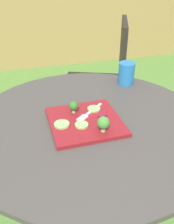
{
  "coord_description": "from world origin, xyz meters",
  "views": [
    {
      "loc": [
        -0.23,
        -0.76,
        1.22
      ],
      "look_at": [
        -0.01,
        -0.01,
        0.75
      ],
      "focal_mm": 40.05,
      "sensor_mm": 36.0,
      "label": 1
    }
  ],
  "objects": [
    {
      "name": "broccoli_floret_1",
      "position": [
        -0.05,
        0.04,
        0.75
      ],
      "size": [
        0.04,
        0.04,
        0.05
      ],
      "color": "#99B770",
      "rests_on": "salad_plate"
    },
    {
      "name": "drinking_glass",
      "position": [
        0.27,
        0.26,
        0.75
      ],
      "size": [
        0.08,
        0.08,
        0.11
      ],
      "color": "#236BA8",
      "rests_on": "patio_table"
    },
    {
      "name": "cucumber_slice_2",
      "position": [
        -0.04,
        -0.05,
        0.73
      ],
      "size": [
        0.05,
        0.05,
        0.01
      ],
      "primitive_type": "cylinder",
      "color": "#8EB766",
      "rests_on": "salad_plate"
    },
    {
      "name": "fork",
      "position": [
        0.0,
        0.02,
        0.72
      ],
      "size": [
        0.13,
        0.11,
        0.0
      ],
      "color": "silver",
      "rests_on": "salad_plate"
    },
    {
      "name": "cucumber_slice_1",
      "position": [
        0.03,
        0.04,
        0.73
      ],
      "size": [
        0.05,
        0.05,
        0.01
      ],
      "primitive_type": "cylinder",
      "color": "#8EB766",
      "rests_on": "salad_plate"
    },
    {
      "name": "patio_chair",
      "position": [
        0.37,
        0.8,
        0.53
      ],
      "size": [
        0.57,
        0.57,
        0.9
      ],
      "color": "black",
      "rests_on": "ground_plane"
    },
    {
      "name": "cucumber_slice_0",
      "position": [
        -0.11,
        -0.03,
        0.73
      ],
      "size": [
        0.06,
        0.06,
        0.01
      ],
      "primitive_type": "cylinder",
      "color": "#8EB766",
      "rests_on": "salad_plate"
    },
    {
      "name": "patio_table",
      "position": [
        0.0,
        0.0,
        0.46
      ],
      "size": [
        0.92,
        0.92,
        0.71
      ],
      "color": "#423D38",
      "rests_on": "ground_plane"
    },
    {
      "name": "bamboo_fence",
      "position": [
        0.0,
        2.51,
        0.62
      ],
      "size": [
        8.0,
        0.08,
        1.23
      ],
      "primitive_type": "cube",
      "color": "#9E7F47",
      "rests_on": "ground_plane"
    },
    {
      "name": "beet_chunk_0",
      "position": [
        0.04,
        -0.05,
        0.74
      ],
      "size": [
        0.03,
        0.03,
        0.03
      ],
      "primitive_type": "cube",
      "rotation": [
        0.0,
        0.0,
        3.71
      ],
      "color": "maroon",
      "rests_on": "salad_plate"
    },
    {
      "name": "broccoli_floret_0",
      "position": [
        0.02,
        -0.11,
        0.76
      ],
      "size": [
        0.04,
        0.04,
        0.06
      ],
      "color": "#99B770",
      "rests_on": "salad_plate"
    },
    {
      "name": "salad_plate",
      "position": [
        -0.02,
        -0.02,
        0.71
      ],
      "size": [
        0.26,
        0.26,
        0.01
      ],
      "primitive_type": "cube",
      "color": "maroon",
      "rests_on": "patio_table"
    }
  ]
}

